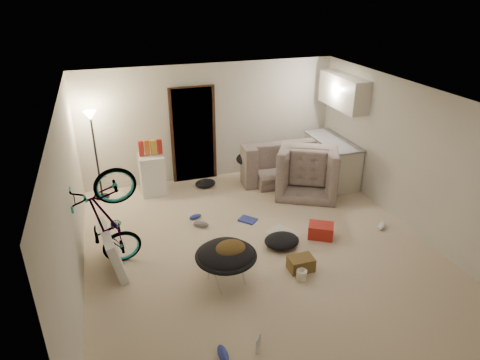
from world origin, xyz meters
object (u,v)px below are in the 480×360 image
object	(u,v)px
saucer_chair	(226,260)
juicer	(302,274)
armchair	(307,172)
drink_case_a	(301,264)
mini_fridge	(152,174)
kitchen_counter	(331,161)
drink_case_b	(321,231)
floor_lamp	(93,137)
sofa	(289,162)
tv_box	(112,249)
bicycle	(111,243)

from	to	relation	value
saucer_chair	juicer	size ratio (longest dim) A/B	3.95
armchair	drink_case_a	distance (m)	2.84
mini_fridge	drink_case_a	xyz separation A→B (m)	(1.77, -3.33, -0.31)
kitchen_counter	mini_fridge	distance (m)	3.84
kitchen_counter	drink_case_b	bearing A→B (deg)	-122.52
floor_lamp	sofa	world-z (taller)	floor_lamp
sofa	tv_box	world-z (taller)	tv_box
drink_case_a	drink_case_b	xyz separation A→B (m)	(0.72, 0.73, 0.01)
bicycle	drink_case_b	size ratio (longest dim) A/B	4.14
tv_box	armchair	bearing A→B (deg)	14.36
juicer	saucer_chair	bearing A→B (deg)	164.57
saucer_chair	floor_lamp	bearing A→B (deg)	116.05
mini_fridge	floor_lamp	bearing A→B (deg)	174.02
kitchen_counter	armchair	world-z (taller)	kitchen_counter
bicycle	kitchen_counter	bearing A→B (deg)	-73.57
tv_box	juicer	size ratio (longest dim) A/B	4.51
sofa	mini_fridge	bearing A→B (deg)	0.17
armchair	saucer_chair	world-z (taller)	armchair
bicycle	drink_case_a	world-z (taller)	bicycle
mini_fridge	drink_case_a	bearing A→B (deg)	-62.42
kitchen_counter	sofa	bearing A→B (deg)	150.54
bicycle	sofa	bearing A→B (deg)	-64.61
mini_fridge	sofa	bearing A→B (deg)	-2.33
kitchen_counter	sofa	distance (m)	0.92
tv_box	drink_case_b	distance (m)	3.44
drink_case_a	drink_case_b	distance (m)	1.03
sofa	armchair	distance (m)	0.74
bicycle	saucer_chair	distance (m)	1.76
tv_box	drink_case_b	world-z (taller)	tv_box
saucer_chair	sofa	bearing A→B (deg)	52.86
floor_lamp	bicycle	bearing A→B (deg)	-87.71
juicer	bicycle	bearing A→B (deg)	156.23
sofa	mini_fridge	size ratio (longest dim) A/B	2.76
floor_lamp	saucer_chair	distance (m)	3.85
mini_fridge	saucer_chair	bearing A→B (deg)	-79.76
floor_lamp	armchair	bearing A→B (deg)	-12.77
kitchen_counter	bicycle	bearing A→B (deg)	-158.60
armchair	juicer	world-z (taller)	armchair
armchair	bicycle	world-z (taller)	bicycle
bicycle	saucer_chair	xyz separation A→B (m)	(1.54, -0.85, -0.08)
kitchen_counter	juicer	xyz separation A→B (m)	(-2.12, -3.00, -0.35)
floor_lamp	tv_box	size ratio (longest dim) A/B	1.78
kitchen_counter	sofa	xyz separation A→B (m)	(-0.80, 0.45, -0.11)
armchair	sofa	bearing A→B (deg)	-55.19
armchair	tv_box	distance (m)	4.31
kitchen_counter	juicer	size ratio (longest dim) A/B	6.67
floor_lamp	drink_case_a	bearing A→B (deg)	-50.80
armchair	juicer	size ratio (longest dim) A/B	5.27
sofa	armchair	xyz separation A→B (m)	(0.09, -0.73, 0.05)
kitchen_counter	drink_case_a	distance (m)	3.46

